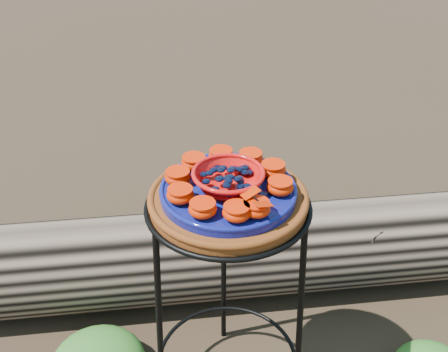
{
  "coord_description": "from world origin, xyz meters",
  "views": [
    {
      "loc": [
        -0.07,
        -1.09,
        1.49
      ],
      "look_at": [
        -0.01,
        0.0,
        0.79
      ],
      "focal_mm": 45.0,
      "sensor_mm": 36.0,
      "label": 1
    }
  ],
  "objects_px": {
    "plant_stand": "(228,310)",
    "red_bowl": "(228,180)",
    "cobalt_plate": "(228,192)",
    "driftwood_log": "(225,253)",
    "terracotta_saucer": "(228,201)"
  },
  "relations": [
    {
      "from": "terracotta_saucer",
      "to": "cobalt_plate",
      "type": "distance_m",
      "value": 0.03
    },
    {
      "from": "cobalt_plate",
      "to": "driftwood_log",
      "type": "bearing_deg",
      "value": 87.69
    },
    {
      "from": "plant_stand",
      "to": "terracotta_saucer",
      "type": "height_order",
      "value": "terracotta_saucer"
    },
    {
      "from": "terracotta_saucer",
      "to": "cobalt_plate",
      "type": "xyz_separation_m",
      "value": [
        0.0,
        0.0,
        0.03
      ]
    },
    {
      "from": "cobalt_plate",
      "to": "driftwood_log",
      "type": "distance_m",
      "value": 0.73
    },
    {
      "from": "terracotta_saucer",
      "to": "driftwood_log",
      "type": "relative_size",
      "value": 0.21
    },
    {
      "from": "terracotta_saucer",
      "to": "cobalt_plate",
      "type": "height_order",
      "value": "cobalt_plate"
    },
    {
      "from": "plant_stand",
      "to": "driftwood_log",
      "type": "relative_size",
      "value": 0.4
    },
    {
      "from": "cobalt_plate",
      "to": "plant_stand",
      "type": "bearing_deg",
      "value": 0.0
    },
    {
      "from": "plant_stand",
      "to": "cobalt_plate",
      "type": "bearing_deg",
      "value": 0.0
    },
    {
      "from": "cobalt_plate",
      "to": "red_bowl",
      "type": "bearing_deg",
      "value": 0.0
    },
    {
      "from": "plant_stand",
      "to": "red_bowl",
      "type": "distance_m",
      "value": 0.42
    },
    {
      "from": "plant_stand",
      "to": "driftwood_log",
      "type": "bearing_deg",
      "value": 87.69
    },
    {
      "from": "terracotta_saucer",
      "to": "cobalt_plate",
      "type": "relative_size",
      "value": 1.17
    },
    {
      "from": "red_bowl",
      "to": "cobalt_plate",
      "type": "bearing_deg",
      "value": 0.0
    }
  ]
}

